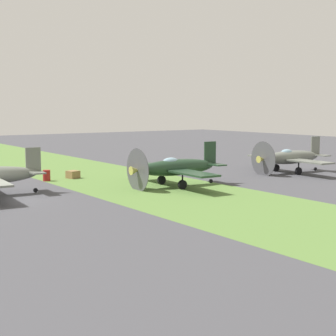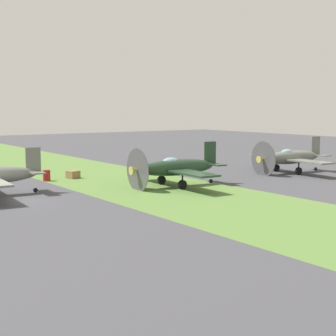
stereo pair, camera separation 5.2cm
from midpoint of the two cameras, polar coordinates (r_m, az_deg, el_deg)
ground_plane at (r=34.67m, az=-17.14°, el=-3.60°), size 160.00×160.00×0.00m
grass_verge at (r=39.30m, az=-1.81°, el=-2.12°), size 120.00×11.00×0.01m
airplane_wingman at (r=39.53m, az=0.86°, el=0.05°), size 9.71×7.70×3.47m
airplane_trail at (r=49.11m, az=13.28°, el=1.14°), size 9.60×7.59×3.42m
fuel_drum at (r=43.74m, az=-13.12°, el=-0.81°), size 0.60×0.60×0.90m
supply_crate at (r=45.01m, az=-10.33°, el=-0.70°), size 1.11×1.11×0.64m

